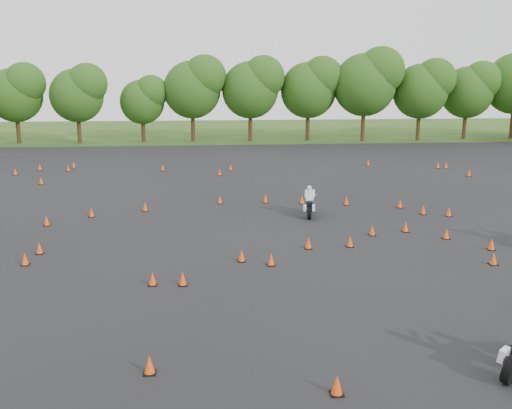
{
  "coord_description": "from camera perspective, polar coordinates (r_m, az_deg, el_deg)",
  "views": [
    {
      "loc": [
        -2.34,
        -21.44,
        7.02
      ],
      "look_at": [
        0.0,
        4.0,
        1.2
      ],
      "focal_mm": 40.0,
      "sensor_mm": 36.0,
      "label": 1
    }
  ],
  "objects": [
    {
      "name": "rider_white",
      "position": [
        29.01,
        5.47,
        0.4
      ],
      "size": [
        1.09,
        2.16,
        1.6
      ],
      "primitive_type": null,
      "rotation": [
        0.0,
        0.0,
        1.34
      ],
      "color": "silver",
      "rests_on": "ground"
    },
    {
      "name": "traffic_cones",
      "position": [
        28.76,
        -0.58,
        -0.82
      ],
      "size": [
        35.73,
        33.62,
        0.45
      ],
      "color": "#FA480A",
      "rests_on": "asphalt_pad"
    },
    {
      "name": "ground",
      "position": [
        22.68,
        0.93,
        -5.2
      ],
      "size": [
        140.0,
        140.0,
        0.0
      ],
      "primitive_type": "plane",
      "color": "#2D5119",
      "rests_on": "ground"
    },
    {
      "name": "treeline",
      "position": [
        56.58,
        0.21,
        10.35
      ],
      "size": [
        86.94,
        32.42,
        10.6
      ],
      "color": "#274C15",
      "rests_on": "ground"
    },
    {
      "name": "asphalt_pad",
      "position": [
        28.41,
        -0.37,
        -1.46
      ],
      "size": [
        62.0,
        62.0,
        0.0
      ],
      "primitive_type": "plane",
      "color": "black",
      "rests_on": "ground"
    }
  ]
}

